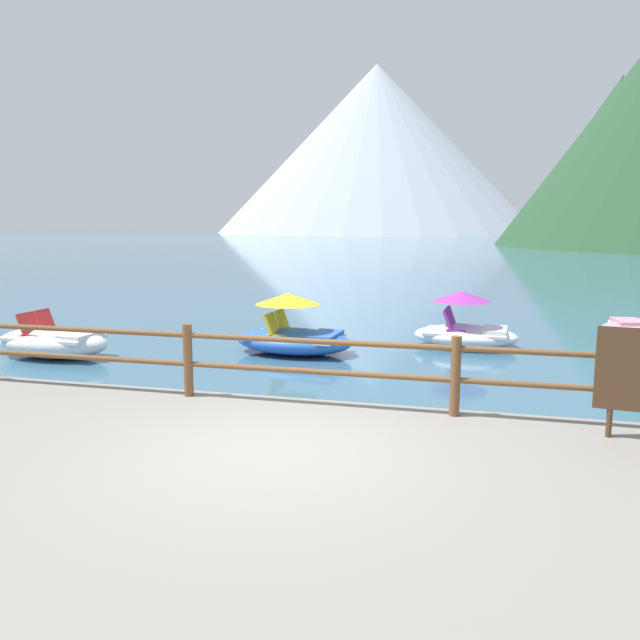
% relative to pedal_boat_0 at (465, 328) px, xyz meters
% --- Properties ---
extents(ground_plane, '(200.00, 200.00, 0.00)m').
position_rel_pedal_boat_0_xyz_m(ground_plane, '(-1.70, 32.33, -0.40)').
color(ground_plane, '#38607A').
extents(promenade_dock, '(28.00, 8.00, 0.40)m').
position_rel_pedal_boat_0_xyz_m(promenade_dock, '(-1.70, -9.87, -0.20)').
color(promenade_dock, gray).
rests_on(promenade_dock, ground).
extents(dock_railing, '(23.92, 0.12, 0.95)m').
position_rel_pedal_boat_0_xyz_m(dock_railing, '(-1.70, -6.12, 0.57)').
color(dock_railing, brown).
rests_on(dock_railing, promenade_dock).
extents(pedal_boat_0, '(2.24, 1.41, 1.20)m').
position_rel_pedal_boat_0_xyz_m(pedal_boat_0, '(0.00, 0.00, 0.00)').
color(pedal_boat_0, white).
rests_on(pedal_boat_0, ground).
extents(pedal_boat_1, '(2.39, 1.24, 0.91)m').
position_rel_pedal_boat_0_xyz_m(pedal_boat_1, '(-7.80, -3.02, -0.09)').
color(pedal_boat_1, white).
rests_on(pedal_boat_1, ground).
extents(pedal_boat_2, '(2.50, 1.54, 1.22)m').
position_rel_pedal_boat_0_xyz_m(pedal_boat_2, '(-3.35, -1.52, 0.01)').
color(pedal_boat_2, blue).
rests_on(pedal_boat_2, ground).
extents(distant_peak, '(63.42, 63.42, 32.90)m').
position_rel_pedal_boat_0_xyz_m(distant_peak, '(-20.59, 114.56, 16.05)').
color(distant_peak, '#A8B2C1').
rests_on(distant_peak, ground).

